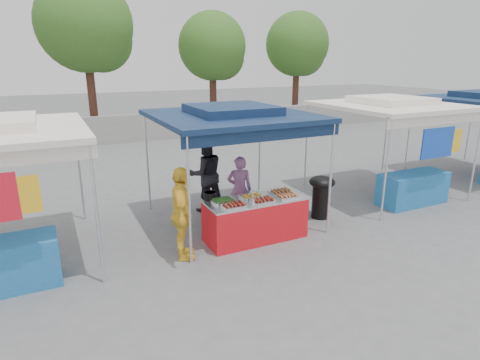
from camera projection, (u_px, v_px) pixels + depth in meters
name	position (u px, v px, depth m)	size (l,w,h in m)	color
ground_plane	(253.00, 236.00, 8.22)	(80.00, 80.00, 0.00)	slate
back_wall	(136.00, 128.00, 17.52)	(40.00, 0.25, 1.20)	gray
main_canopy	(232.00, 115.00, 8.37)	(3.20, 3.20, 2.57)	silver
neighbor_stall_right	(400.00, 137.00, 10.14)	(3.20, 3.20, 2.57)	silver
tree_1	(89.00, 29.00, 17.20)	(4.04, 4.04, 6.94)	#48261B
tree_2	(215.00, 49.00, 20.24)	(3.45, 3.38, 5.81)	#48261B
tree_3	(299.00, 47.00, 22.64)	(3.58, 3.53, 6.07)	#48261B
vendor_table	(255.00, 219.00, 8.01)	(2.00, 0.80, 0.85)	red
food_tray_fl	(234.00, 206.00, 7.43)	(0.42, 0.30, 0.07)	silver
food_tray_fm	(263.00, 201.00, 7.69)	(0.42, 0.30, 0.07)	silver
food_tray_fr	(287.00, 196.00, 7.94)	(0.42, 0.30, 0.07)	silver
food_tray_bl	(223.00, 201.00, 7.68)	(0.42, 0.30, 0.07)	silver
food_tray_bm	(251.00, 196.00, 7.94)	(0.42, 0.30, 0.07)	silver
food_tray_br	(281.00, 192.00, 8.20)	(0.42, 0.30, 0.07)	silver
cooking_pot	(210.00, 196.00, 7.85)	(0.26, 0.26, 0.15)	black
skewer_cup	(253.00, 202.00, 7.59)	(0.08, 0.08, 0.10)	silver
wok_burner	(321.00, 193.00, 9.07)	(0.59, 0.59, 0.99)	black
crate_left	(225.00, 222.00, 8.58)	(0.46, 0.32, 0.27)	#1646B5
crate_right	(257.00, 220.00, 8.66)	(0.56, 0.39, 0.33)	#1646B5
crate_stacked	(257.00, 205.00, 8.56)	(0.53, 0.37, 0.32)	#1646B5
vendor_woman	(239.00, 189.00, 8.80)	(0.55, 0.36, 1.50)	#996190
helper_man	(206.00, 174.00, 9.41)	(0.88, 0.68, 1.81)	black
customer_person	(182.00, 214.00, 7.09)	(1.01, 0.42, 1.72)	yellow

